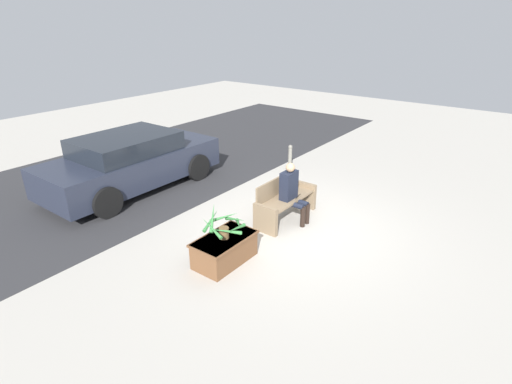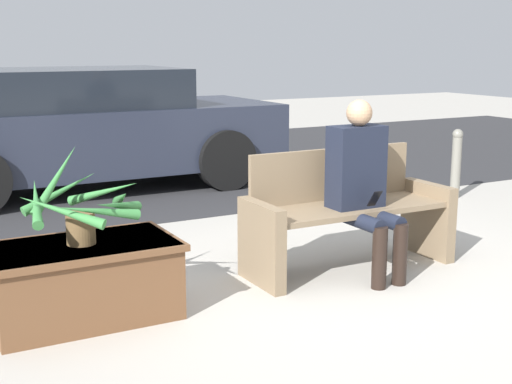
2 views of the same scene
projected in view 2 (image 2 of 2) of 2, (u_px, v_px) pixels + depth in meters
The scene contains 8 objects.
ground_plane at pixel (347, 288), 4.97m from camera, with size 30.00×30.00×0.00m, color #ADA89E.
road_surface at pixel (114, 170), 9.55m from camera, with size 20.00×6.00×0.01m, color #2D2D30.
bench at pixel (346, 213), 5.35m from camera, with size 1.61×0.55×0.89m.
person_seated at pixel (362, 179), 5.15m from camera, with size 0.40×0.58×1.28m.
planter_box at pixel (83, 278), 4.37m from camera, with size 1.14×0.68×0.48m.
potted_plant at pixel (81, 206), 4.27m from camera, with size 0.77×0.77×0.59m.
parked_car at pixel (84, 128), 8.28m from camera, with size 4.43×1.98×1.39m.
bollard_post at pixel (456, 162), 7.81m from camera, with size 0.12×0.12×0.76m.
Camera 2 is at (-2.82, -3.85, 1.67)m, focal length 50.00 mm.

